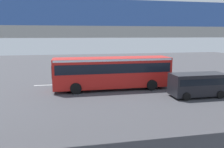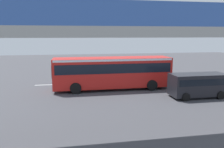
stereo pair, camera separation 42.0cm
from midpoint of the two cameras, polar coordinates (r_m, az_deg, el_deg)
name	(u,v)px [view 1 (the left image)]	position (r m, az deg, el deg)	size (l,w,h in m)	color
ground	(120,86)	(23.90, 1.59, -3.08)	(80.00, 80.00, 0.00)	#424247
city_bus	(112,70)	(22.31, -0.45, 0.92)	(11.54, 2.85, 3.15)	red
parked_van	(198,83)	(21.00, 20.34, -2.23)	(4.80, 2.17, 2.05)	black
bicycle_black	(206,84)	(25.19, 22.14, -2.27)	(1.77, 0.44, 0.96)	black
bicycle_red	(204,86)	(23.78, 21.77, -2.94)	(1.77, 0.44, 0.96)	black
traffic_sign	(141,63)	(28.19, 6.88, 2.76)	(0.08, 0.60, 2.80)	slate
lane_dash_leftmost	(180,79)	(28.57, 16.48, -1.32)	(2.00, 0.20, 0.01)	silver
lane_dash_left	(149,81)	(26.94, 8.93, -1.69)	(2.00, 0.20, 0.01)	silver
lane_dash_centre	(116,82)	(25.85, 0.57, -2.07)	(2.00, 0.20, 0.01)	silver
lane_dash_right	(81,84)	(25.34, -8.32, -2.42)	(2.00, 0.20, 0.01)	silver
lane_dash_rightmost	(44,85)	(25.46, -17.35, -2.72)	(2.00, 0.20, 0.01)	silver
pedestrian_overpass	(173,41)	(12.19, 14.24, 8.03)	(25.12, 2.60, 6.85)	#9E9E99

